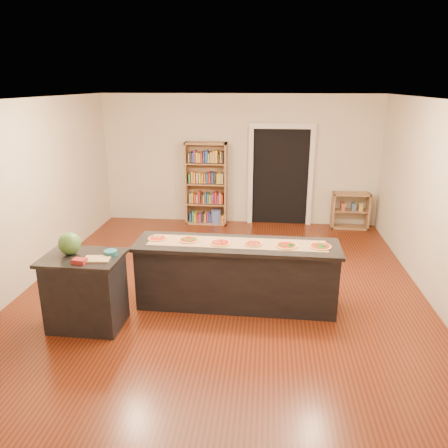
# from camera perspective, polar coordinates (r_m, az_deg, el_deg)

# --- Properties ---
(room) EXTENTS (6.00, 7.00, 2.80)m
(room) POSITION_cam_1_polar(r_m,az_deg,el_deg) (6.21, -0.19, 2.94)
(room) COLOR beige
(room) RESTS_ON ground
(doorway) EXTENTS (1.40, 0.09, 2.21)m
(doorway) POSITION_cam_1_polar(r_m,az_deg,el_deg) (9.61, 7.40, 6.97)
(doorway) COLOR black
(doorway) RESTS_ON room
(kitchen_island) EXTENTS (2.80, 0.76, 0.92)m
(kitchen_island) POSITION_cam_1_polar(r_m,az_deg,el_deg) (6.13, 1.63, -6.57)
(kitchen_island) COLOR black
(kitchen_island) RESTS_ON ground
(side_counter) EXTENTS (0.97, 0.71, 0.96)m
(side_counter) POSITION_cam_1_polar(r_m,az_deg,el_deg) (5.88, -17.61, -8.34)
(side_counter) COLOR black
(side_counter) RESTS_ON ground
(bookshelf) EXTENTS (0.90, 0.32, 1.81)m
(bookshelf) POSITION_cam_1_polar(r_m,az_deg,el_deg) (9.59, -2.34, 5.26)
(bookshelf) COLOR #9C724C
(bookshelf) RESTS_ON ground
(low_shelf) EXTENTS (0.78, 0.33, 0.78)m
(low_shelf) POSITION_cam_1_polar(r_m,az_deg,el_deg) (9.78, 16.16, 1.70)
(low_shelf) COLOR #9C724C
(low_shelf) RESTS_ON ground
(waste_bin) EXTENTS (0.22, 0.22, 0.32)m
(waste_bin) POSITION_cam_1_polar(r_m,az_deg,el_deg) (9.70, -1.04, 0.89)
(waste_bin) COLOR #5069B4
(waste_bin) RESTS_ON ground
(kraft_paper) EXTENTS (2.44, 0.47, 0.00)m
(kraft_paper) POSITION_cam_1_polar(r_m,az_deg,el_deg) (5.97, 1.69, -2.48)
(kraft_paper) COLOR tan
(kraft_paper) RESTS_ON kitchen_island
(watermelon) EXTENTS (0.28, 0.28, 0.28)m
(watermelon) POSITION_cam_1_polar(r_m,az_deg,el_deg) (5.77, -19.51, -2.40)
(watermelon) COLOR #144214
(watermelon) RESTS_ON side_counter
(cutting_board) EXTENTS (0.33, 0.24, 0.02)m
(cutting_board) POSITION_cam_1_polar(r_m,az_deg,el_deg) (5.53, -16.25, -4.42)
(cutting_board) COLOR tan
(cutting_board) RESTS_ON side_counter
(package_red) EXTENTS (0.17, 0.13, 0.06)m
(package_red) POSITION_cam_1_polar(r_m,az_deg,el_deg) (5.48, -18.35, -4.62)
(package_red) COLOR maroon
(package_red) RESTS_ON side_counter
(package_teal) EXTENTS (0.17, 0.17, 0.06)m
(package_teal) POSITION_cam_1_polar(r_m,az_deg,el_deg) (5.62, -14.59, -3.68)
(package_teal) COLOR #195966
(package_teal) RESTS_ON side_counter
(pizza_a) EXTENTS (0.26, 0.26, 0.02)m
(pizza_a) POSITION_cam_1_polar(r_m,az_deg,el_deg) (6.18, -8.68, -1.86)
(pizza_a) COLOR #DBAC54
(pizza_a) RESTS_ON kitchen_island
(pizza_b) EXTENTS (0.30, 0.30, 0.02)m
(pizza_b) POSITION_cam_1_polar(r_m,az_deg,el_deg) (6.07, -4.63, -2.08)
(pizza_b) COLOR #DBAC54
(pizza_b) RESTS_ON kitchen_island
(pizza_c) EXTENTS (0.27, 0.27, 0.02)m
(pizza_c) POSITION_cam_1_polar(r_m,az_deg,el_deg) (5.94, -0.51, -2.47)
(pizza_c) COLOR #DBAC54
(pizza_c) RESTS_ON kitchen_island
(pizza_d) EXTENTS (0.26, 0.26, 0.02)m
(pizza_d) POSITION_cam_1_polar(r_m,az_deg,el_deg) (5.92, 3.81, -2.59)
(pizza_d) COLOR #DBAC54
(pizza_d) RESTS_ON kitchen_island
(pizza_e) EXTENTS (0.29, 0.29, 0.02)m
(pizza_e) POSITION_cam_1_polar(r_m,az_deg,el_deg) (5.90, 8.15, -2.81)
(pizza_e) COLOR #DBAC54
(pizza_e) RESTS_ON kitchen_island
(pizza_f) EXTENTS (0.30, 0.30, 0.02)m
(pizza_f) POSITION_cam_1_polar(r_m,az_deg,el_deg) (5.96, 12.45, -2.86)
(pizza_f) COLOR #DBAC54
(pizza_f) RESTS_ON kitchen_island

